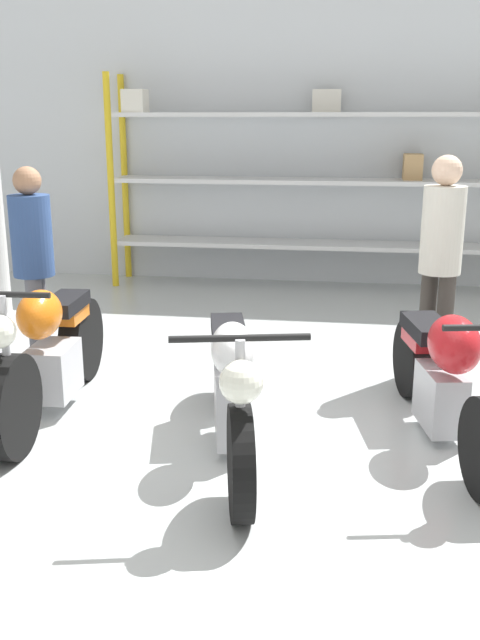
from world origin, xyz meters
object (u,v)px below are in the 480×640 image
shelving_rack (318,176)px  motorcycle_white (232,385)px  person_near_rack (33,255)px  motorcycle_orange (49,354)px  motorcycle_red (445,376)px  person_browsing (441,249)px

shelving_rack → motorcycle_white: size_ratio=2.37×
person_near_rack → motorcycle_white: bearing=130.2°
motorcycle_orange → motorcycle_red: (2.64, -0.04, -0.00)m
motorcycle_orange → motorcycle_white: motorcycle_orange is taller
motorcycle_white → person_browsing: 2.18m
person_near_rack → motorcycle_red: bearing=149.5°
person_browsing → motorcycle_orange: bearing=-16.9°
motorcycle_red → person_browsing: bearing=165.6°
motorcycle_white → motorcycle_red: motorcycle_white is taller
shelving_rack → motorcycle_red: (0.99, -4.23, -0.92)m
shelving_rack → motorcycle_orange: size_ratio=2.49×
motorcycle_orange → person_near_rack: size_ratio=1.23×
motorcycle_white → motorcycle_red: size_ratio=1.03×
motorcycle_white → motorcycle_red: bearing=94.3°
motorcycle_white → motorcycle_orange: bearing=-119.7°
motorcycle_red → person_near_rack: (-3.07, 0.85, 0.54)m
motorcycle_red → motorcycle_orange: bearing=-101.6°
motorcycle_red → person_near_rack: size_ratio=1.25×
motorcycle_orange → motorcycle_white: size_ratio=0.95×
person_browsing → person_near_rack: bearing=-33.6°
motorcycle_orange → motorcycle_red: bearing=86.5°
motorcycle_red → person_near_rack: bearing=-116.1°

